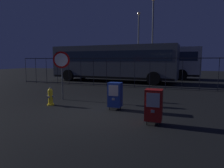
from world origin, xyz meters
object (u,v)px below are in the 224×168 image
object	(u,v)px
fire_hydrant	(50,97)
street_light_near_right	(138,40)
bus_near	(113,61)
stop_sign	(62,65)
newspaper_box_primary	(115,95)
street_light_near_left	(153,33)
traffic_cone	(155,96)
bus_far	(143,61)
newspaper_box_secondary	(154,105)

from	to	relation	value
fire_hydrant	street_light_near_right	distance (m)	14.29
street_light_near_right	bus_near	bearing A→B (deg)	-104.81
fire_hydrant	bus_near	world-z (taller)	bus_near
stop_sign	bus_near	xyz separation A→B (m)	(-0.20, 8.05, 0.11)
newspaper_box_primary	street_light_near_left	bearing A→B (deg)	91.72
newspaper_box_primary	stop_sign	size ratio (longest dim) A/B	0.46
stop_sign	traffic_cone	distance (m)	4.46
fire_hydrant	stop_sign	world-z (taller)	stop_sign
bus_far	street_light_near_right	xyz separation A→B (m)	(-0.67, 0.67, 2.18)
newspaper_box_primary	newspaper_box_secondary	distance (m)	2.00
bus_near	stop_sign	bearing A→B (deg)	-84.89
newspaper_box_secondary	stop_sign	size ratio (longest dim) A/B	0.46
fire_hydrant	traffic_cone	distance (m)	4.45
fire_hydrant	traffic_cone	size ratio (longest dim) A/B	1.41
traffic_cone	street_light_near_right	bearing A→B (deg)	104.88
fire_hydrant	street_light_near_right	world-z (taller)	street_light_near_right
fire_hydrant	newspaper_box_primary	xyz separation A→B (m)	(2.73, 0.16, 0.22)
stop_sign	traffic_cone	bearing A→B (deg)	10.65
newspaper_box_secondary	traffic_cone	xyz separation A→B (m)	(-0.29, 3.03, -0.31)
traffic_cone	bus_far	xyz separation A→B (m)	(-2.49, 11.21, 1.45)
newspaper_box_secondary	traffic_cone	bearing A→B (deg)	95.39
newspaper_box_primary	stop_sign	bearing A→B (deg)	161.14
fire_hydrant	stop_sign	size ratio (longest dim) A/B	0.33
stop_sign	fire_hydrant	bearing A→B (deg)	-81.57
fire_hydrant	bus_near	xyz separation A→B (m)	(-0.37, 9.19, 1.36)
bus_near	fire_hydrant	bearing A→B (deg)	-84.00
street_light_near_left	fire_hydrant	bearing A→B (deg)	-99.86
newspaper_box_secondary	fire_hydrant	bearing A→B (deg)	165.72
bus_far	street_light_near_left	bearing A→B (deg)	20.19
traffic_cone	newspaper_box_primary	bearing A→B (deg)	-125.72
stop_sign	street_light_near_right	xyz separation A→B (m)	(1.02, 12.67, 2.29)
stop_sign	street_light_near_right	distance (m)	12.91
fire_hydrant	newspaper_box_secondary	size ratio (longest dim) A/B	0.73
stop_sign	bus_far	distance (m)	12.11
stop_sign	street_light_near_left	world-z (taller)	street_light_near_left
fire_hydrant	bus_far	size ratio (longest dim) A/B	0.07
newspaper_box_primary	newspaper_box_secondary	xyz separation A→B (m)	(1.56, -1.25, 0.00)
stop_sign	bus_far	size ratio (longest dim) A/B	0.21
newspaper_box_secondary	bus_far	distance (m)	14.55
newspaper_box_secondary	newspaper_box_primary	bearing A→B (deg)	141.38
bus_near	bus_far	size ratio (longest dim) A/B	1.01
stop_sign	bus_far	bearing A→B (deg)	81.98
fire_hydrant	newspaper_box_secondary	distance (m)	4.44
bus_far	street_light_near_left	distance (m)	2.90
newspaper_box_secondary	stop_sign	distance (m)	5.10
newspaper_box_secondary	street_light_near_right	distance (m)	15.66
newspaper_box_primary	newspaper_box_secondary	size ratio (longest dim) A/B	1.00
newspaper_box_secondary	bus_far	bearing A→B (deg)	101.04
newspaper_box_primary	traffic_cone	xyz separation A→B (m)	(1.28, 1.78, -0.31)
fire_hydrant	newspaper_box_secondary	bearing A→B (deg)	-14.28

